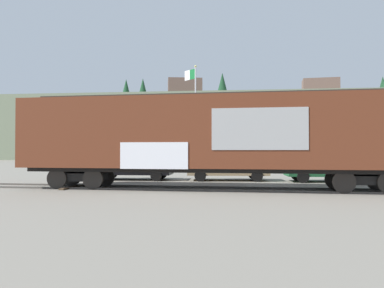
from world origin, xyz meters
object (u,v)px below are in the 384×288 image
(flagpole, at_px, (194,105))
(parked_car_black, at_px, (133,164))
(parked_car_green, at_px, (328,166))
(freight_car, at_px, (214,134))
(parked_car_tan, at_px, (226,166))

(flagpole, distance_m, parked_car_black, 10.11)
(flagpole, xyz_separation_m, parked_car_green, (8.34, -8.88, -4.57))
(freight_car, xyz_separation_m, parked_car_black, (-5.02, 5.02, -1.52))
(parked_car_black, relative_size, parked_car_tan, 0.98)
(parked_car_black, bearing_deg, flagpole, 72.54)
(freight_car, relative_size, parked_car_tan, 3.69)
(flagpole, bearing_deg, parked_car_green, -46.80)
(freight_car, height_order, parked_car_tan, freight_car)
(freight_car, bearing_deg, parked_car_green, 38.30)
(freight_car, xyz_separation_m, parked_car_green, (6.03, 4.76, -1.54))
(freight_car, height_order, parked_car_green, freight_car)
(parked_car_black, xyz_separation_m, parked_car_green, (11.05, -0.26, -0.02))
(freight_car, relative_size, flagpole, 1.99)
(flagpole, bearing_deg, parked_car_tan, -71.94)
(flagpole, bearing_deg, freight_car, -80.38)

